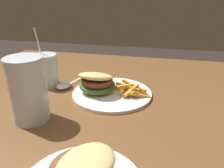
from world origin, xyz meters
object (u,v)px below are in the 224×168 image
Objects in this scene: meal_plate_near at (105,87)px; beer_glass at (28,92)px; juice_glass at (47,71)px; spoon at (65,85)px.

meal_plate_near is 0.25m from beer_glass.
juice_glass reaches higher than spoon.
spoon is at bearing 173.36° from juice_glass.
beer_glass is (0.15, 0.19, 0.05)m from meal_plate_near.
meal_plate_near reaches higher than spoon.
spoon is (0.16, -0.03, -0.02)m from meal_plate_near.
juice_glass is 1.10× the size of spoon.
meal_plate_near is at bearing 171.49° from juice_glass.
spoon is (0.00, -0.21, -0.07)m from beer_glass.
juice_glass is (0.23, -0.03, 0.03)m from meal_plate_near.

